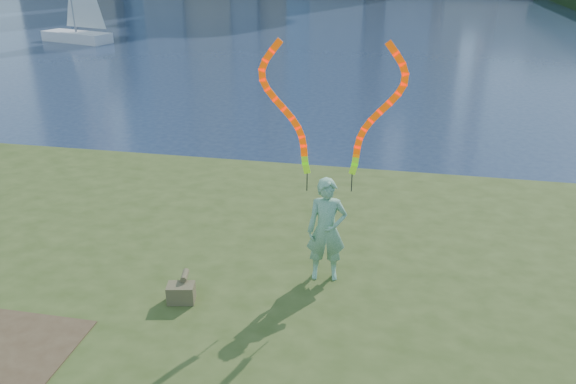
# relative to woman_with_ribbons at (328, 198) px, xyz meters

# --- Properties ---
(ground) EXTENTS (320.00, 320.00, 0.00)m
(ground) POSITION_rel_woman_with_ribbons_xyz_m (-2.46, -0.18, -2.20)
(ground) COLOR #1A2843
(ground) RESTS_ON ground
(grassy_knoll) EXTENTS (20.00, 18.00, 0.80)m
(grassy_knoll) POSITION_rel_woman_with_ribbons_xyz_m (-2.46, -2.47, -1.86)
(grassy_knoll) COLOR #364518
(grassy_knoll) RESTS_ON ground
(woman_with_ribbons) EXTENTS (2.07, 0.54, 4.09)m
(woman_with_ribbons) POSITION_rel_woman_with_ribbons_xyz_m (0.00, 0.00, 0.00)
(woman_with_ribbons) COLOR #21713F
(woman_with_ribbons) RESTS_ON grassy_knoll
(canvas_bag) EXTENTS (0.45, 0.51, 0.39)m
(canvas_bag) POSITION_rel_woman_with_ribbons_xyz_m (-2.06, -1.13, -1.24)
(canvas_bag) COLOR brown
(canvas_bag) RESTS_ON grassy_knoll
(sailboat) EXTENTS (5.24, 2.95, 7.94)m
(sailboat) POSITION_rel_woman_with_ribbons_xyz_m (-19.90, 26.64, -0.83)
(sailboat) COLOR silver
(sailboat) RESTS_ON ground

